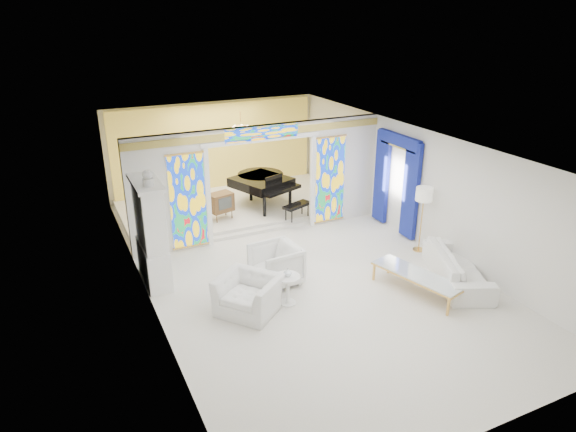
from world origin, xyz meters
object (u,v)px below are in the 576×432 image
grand_piano (262,181)px  sofa (458,267)px  coffee_table (417,275)px  tv_console (221,202)px  armchair_right (276,265)px  china_cabinet (151,234)px  armchair_left (248,295)px

grand_piano → sofa: bearing=-90.7°
coffee_table → tv_console: tv_console is taller
armchair_right → china_cabinet: bearing=-122.0°
armchair_right → grand_piano: grand_piano is taller
armchair_left → coffee_table: 3.66m
china_cabinet → armchair_right: size_ratio=2.71×
armchair_right → tv_console: (-0.01, 3.75, 0.22)m
sofa → china_cabinet: bearing=88.7°
china_cabinet → coffee_table: china_cabinet is taller
china_cabinet → armchair_right: china_cabinet is taller
tv_console → sofa: bearing=-70.2°
coffee_table → grand_piano: 6.16m
coffee_table → armchair_right: bearing=146.5°
china_cabinet → armchair_right: (2.42, -1.27, -0.71)m
grand_piano → tv_console: grand_piano is taller
armchair_left → grand_piano: bearing=115.1°
armchair_left → tv_console: tv_console is taller
armchair_left → armchair_right: size_ratio=1.18×
armchair_left → grand_piano: 5.78m
armchair_left → sofa: (4.73, -0.84, -0.03)m
sofa → tv_console: size_ratio=3.16×
armchair_right → coffee_table: armchair_right is taller
armchair_right → sofa: size_ratio=0.42×
coffee_table → grand_piano: size_ratio=0.72×
armchair_left → coffee_table: armchair_left is taller
armchair_left → sofa: armchair_left is taller
armchair_right → sofa: bearing=61.6°
tv_console → coffee_table: bearing=-79.5°
china_cabinet → grand_piano: size_ratio=0.90×
armchair_right → tv_console: tv_console is taller
china_cabinet → sofa: size_ratio=1.13×
armchair_right → tv_console: size_ratio=1.32×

